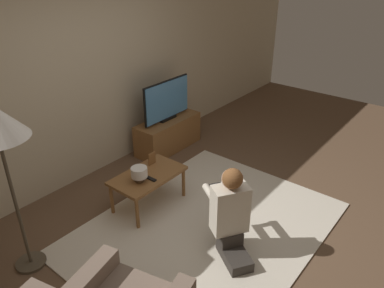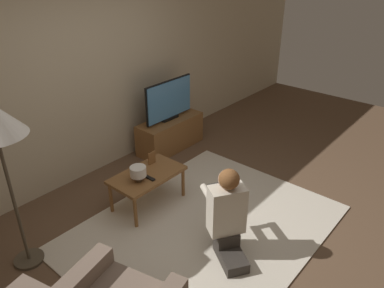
% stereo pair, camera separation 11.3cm
% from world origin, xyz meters
% --- Properties ---
extents(ground_plane, '(10.00, 10.00, 0.00)m').
position_xyz_m(ground_plane, '(0.00, 0.00, 0.00)').
color(ground_plane, brown).
extents(wall_back, '(10.00, 0.06, 2.60)m').
position_xyz_m(wall_back, '(0.00, 1.93, 1.30)').
color(wall_back, beige).
rests_on(wall_back, ground_plane).
extents(rug, '(2.78, 2.15, 0.02)m').
position_xyz_m(rug, '(0.00, 0.00, 0.01)').
color(rug, beige).
rests_on(rug, ground_plane).
extents(tv_stand, '(1.05, 0.41, 0.47)m').
position_xyz_m(tv_stand, '(1.13, 1.57, 0.24)').
color(tv_stand, brown).
rests_on(tv_stand, ground_plane).
extents(tv, '(0.89, 0.08, 0.59)m').
position_xyz_m(tv, '(1.13, 1.57, 0.77)').
color(tv, black).
rests_on(tv, tv_stand).
extents(coffee_table, '(0.84, 0.49, 0.42)m').
position_xyz_m(coffee_table, '(-0.08, 0.78, 0.38)').
color(coffee_table, brown).
rests_on(coffee_table, ground_plane).
extents(person_kneeling, '(0.63, 0.78, 0.94)m').
position_xyz_m(person_kneeling, '(-0.14, -0.38, 0.48)').
color(person_kneeling, '#332D28').
rests_on(person_kneeling, rug).
extents(picture_frame, '(0.11, 0.01, 0.15)m').
position_xyz_m(picture_frame, '(0.11, 0.90, 0.50)').
color(picture_frame, brown).
rests_on(picture_frame, coffee_table).
extents(table_lamp, '(0.18, 0.18, 0.17)m').
position_xyz_m(table_lamp, '(-0.24, 0.74, 0.53)').
color(table_lamp, '#4C3823').
rests_on(table_lamp, coffee_table).
extents(remote, '(0.04, 0.15, 0.02)m').
position_xyz_m(remote, '(-0.14, 0.68, 0.43)').
color(remote, black).
rests_on(remote, coffee_table).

